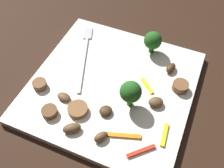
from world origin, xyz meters
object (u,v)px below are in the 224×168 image
(mushroom_0, at_px, (72,128))
(mushroom_3, at_px, (64,97))
(pepper_strip_1, at_px, (164,135))
(pepper_strip_2, at_px, (147,86))
(sausage_slice_0, at_px, (78,109))
(fork, at_px, (85,52))
(mushroom_4, at_px, (156,102))
(sausage_slice_1, at_px, (180,86))
(mushroom_5, at_px, (101,137))
(mushroom_2, at_px, (171,68))
(broccoli_floret_0, at_px, (131,92))
(plate, at_px, (112,86))
(mushroom_1, at_px, (106,111))
(sausage_slice_3, at_px, (50,112))
(pepper_strip_3, at_px, (141,151))
(sausage_slice_2, at_px, (40,84))
(broccoli_floret_1, at_px, (153,41))
(pepper_strip_0, at_px, (123,136))

(mushroom_0, distance_m, mushroom_3, 0.07)
(pepper_strip_1, xyz_separation_m, pepper_strip_2, (0.08, 0.06, -0.00))
(sausage_slice_0, distance_m, mushroom_3, 0.04)
(fork, bearing_deg, mushroom_4, -130.83)
(sausage_slice_1, bearing_deg, fork, 86.14)
(pepper_strip_2, bearing_deg, mushroom_5, 164.89)
(fork, xyz_separation_m, mushroom_2, (0.02, -0.17, 0.00))
(mushroom_2, bearing_deg, broccoli_floret_0, 156.49)
(plate, distance_m, pepper_strip_1, 0.14)
(mushroom_5, bearing_deg, pepper_strip_2, -15.11)
(mushroom_0, xyz_separation_m, mushroom_4, (0.10, -0.11, -0.00))
(mushroom_3, bearing_deg, sausage_slice_1, -61.01)
(sausage_slice_1, xyz_separation_m, pepper_strip_2, (-0.02, 0.06, -0.01))
(mushroom_1, bearing_deg, sausage_slice_3, 114.19)
(mushroom_0, bearing_deg, sausage_slice_0, 13.00)
(mushroom_1, bearing_deg, broccoli_floret_0, -43.93)
(sausage_slice_0, xyz_separation_m, sausage_slice_1, (0.12, -0.15, 0.00))
(pepper_strip_3, bearing_deg, mushroom_5, 93.72)
(plate, height_order, sausage_slice_0, sausage_slice_0)
(mushroom_4, bearing_deg, mushroom_0, 132.76)
(sausage_slice_2, relative_size, mushroom_1, 1.16)
(fork, distance_m, pepper_strip_3, 0.24)
(broccoli_floret_1, bearing_deg, broccoli_floret_0, -177.96)
(pepper_strip_2, bearing_deg, pepper_strip_0, 177.99)
(sausage_slice_1, xyz_separation_m, sausage_slice_2, (-0.10, 0.24, -0.00))
(sausage_slice_0, xyz_separation_m, mushroom_4, (0.07, -0.12, 0.00))
(sausage_slice_2, relative_size, sausage_slice_3, 0.95)
(sausage_slice_2, relative_size, pepper_strip_0, 0.45)
(sausage_slice_2, bearing_deg, mushroom_5, -109.37)
(sausage_slice_2, distance_m, mushroom_1, 0.14)
(plate, relative_size, sausage_slice_2, 11.20)
(sausage_slice_0, distance_m, mushroom_2, 0.20)
(sausage_slice_0, distance_m, mushroom_0, 0.04)
(sausage_slice_2, relative_size, mushroom_4, 1.01)
(broccoli_floret_1, xyz_separation_m, pepper_strip_3, (-0.22, -0.05, -0.03))
(sausage_slice_1, bearing_deg, pepper_strip_1, -179.74)
(fork, xyz_separation_m, sausage_slice_2, (-0.11, 0.04, 0.00))
(pepper_strip_0, bearing_deg, mushroom_0, 105.81)
(sausage_slice_3, relative_size, pepper_strip_3, 0.57)
(broccoli_floret_1, relative_size, sausage_slice_1, 1.64)
(broccoli_floret_1, height_order, mushroom_3, broccoli_floret_1)
(mushroom_0, relative_size, pepper_strip_2, 0.79)
(sausage_slice_2, xyz_separation_m, pepper_strip_0, (-0.03, -0.18, -0.00))
(broccoli_floret_1, distance_m, mushroom_4, 0.13)
(pepper_strip_3, bearing_deg, plate, 41.69)
(mushroom_0, height_order, pepper_strip_1, mushroom_0)
(broccoli_floret_1, height_order, mushroom_2, broccoli_floret_1)
(plate, xyz_separation_m, broccoli_floret_1, (0.11, -0.04, 0.04))
(sausage_slice_1, relative_size, mushroom_5, 1.19)
(sausage_slice_1, relative_size, sausage_slice_2, 1.11)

